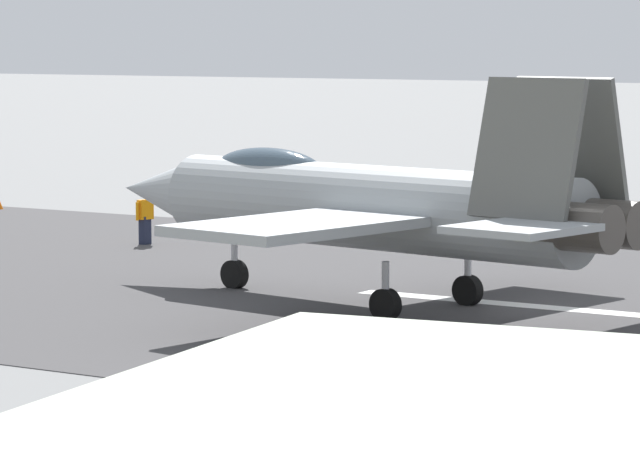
# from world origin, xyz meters

# --- Properties ---
(ground_plane) EXTENTS (400.00, 400.00, 0.00)m
(ground_plane) POSITION_xyz_m (0.00, 0.00, 0.00)
(ground_plane) COLOR slate
(runway_strip) EXTENTS (240.00, 26.00, 0.02)m
(runway_strip) POSITION_xyz_m (-0.02, 0.00, 0.01)
(runway_strip) COLOR #403F40
(runway_strip) RESTS_ON ground
(fighter_jet) EXTENTS (16.81, 13.63, 5.71)m
(fighter_jet) POSITION_xyz_m (2.74, 1.94, 2.51)
(fighter_jet) COLOR #9BA1A5
(fighter_jet) RESTS_ON ground
(crew_person) EXTENTS (0.38, 0.68, 1.71)m
(crew_person) POSITION_xyz_m (15.45, -5.65, 0.86)
(crew_person) COLOR #1E2338
(crew_person) RESTS_ON ground
(marker_cone_mid) EXTENTS (0.44, 0.44, 0.55)m
(marker_cone_mid) POSITION_xyz_m (5.73, -12.08, 0.28)
(marker_cone_mid) COLOR orange
(marker_cone_mid) RESTS_ON ground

